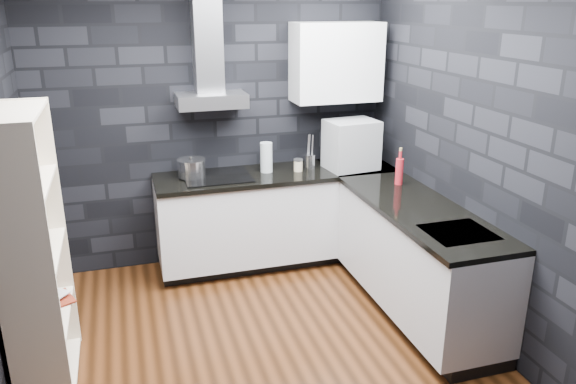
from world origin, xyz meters
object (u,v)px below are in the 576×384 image
storage_jar (298,166)px  red_bottle (399,172)px  glass_vase (266,157)px  utensil_crock (310,161)px  fruit_bowl (30,254)px  bookshelf (32,254)px  pot (192,169)px  appliance_garage (351,145)px

storage_jar → red_bottle: red_bottle is taller
glass_vase → utensil_crock: 0.42m
fruit_bowl → red_bottle: bearing=13.7°
glass_vase → red_bottle: 1.19m
bookshelf → storage_jar: bearing=44.6°
pot → fruit_bowl: bearing=-130.0°
glass_vase → storage_jar: size_ratio=2.76×
appliance_garage → glass_vase: bearing=165.4°
glass_vase → fruit_bowl: glass_vase is taller
red_bottle → bookshelf: size_ratio=0.12×
storage_jar → utensil_crock: 0.15m
glass_vase → storage_jar: (0.28, -0.06, -0.09)m
pot → fruit_bowl: pot is taller
utensil_crock → red_bottle: (0.57, -0.68, 0.05)m
glass_vase → fruit_bowl: bearing=-143.3°
glass_vase → appliance_garage: 0.79m
red_bottle → fruit_bowl: (-2.82, -0.69, -0.07)m
fruit_bowl → appliance_garage: bearing=25.6°
glass_vase → bookshelf: bookshelf is taller
red_bottle → fruit_bowl: size_ratio=0.98×
utensil_crock → appliance_garage: appliance_garage is taller
utensil_crock → appliance_garage: size_ratio=0.29×
utensil_crock → bookshelf: (-2.25, -1.28, -0.06)m
appliance_garage → fruit_bowl: bearing=-160.6°
storage_jar → appliance_garage: size_ratio=0.22×
glass_vase → utensil_crock: glass_vase is taller
fruit_bowl → utensil_crock: bearing=31.3°
storage_jar → utensil_crock: (0.13, 0.06, 0.02)m
utensil_crock → red_bottle: size_ratio=0.58×
glass_vase → red_bottle: glass_vase is taller
appliance_garage → bookshelf: bookshelf is taller
glass_vase → storage_jar: glass_vase is taller
storage_jar → appliance_garage: 0.53m
pot → bookshelf: bearing=-131.7°
utensil_crock → red_bottle: red_bottle is taller
appliance_garage → bookshelf: 2.87m
pot → appliance_garage: bearing=-5.0°
bookshelf → fruit_bowl: 0.09m
fruit_bowl → bookshelf: bearing=90.0°
utensil_crock → fruit_bowl: bearing=-148.7°
pot → appliance_garage: (1.45, -0.13, 0.14)m
appliance_garage → fruit_bowl: appliance_garage is taller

